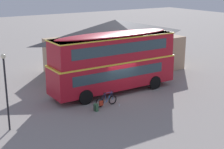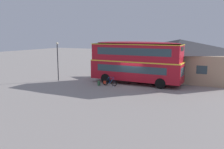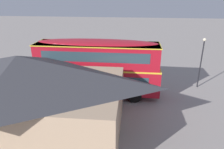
{
  "view_description": "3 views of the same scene",
  "coord_description": "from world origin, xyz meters",
  "px_view_note": "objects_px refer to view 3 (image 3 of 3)",
  "views": [
    {
      "loc": [
        -14.0,
        -20.51,
        8.74
      ],
      "look_at": [
        -1.02,
        -0.55,
        1.94
      ],
      "focal_mm": 54.11,
      "sensor_mm": 36.0,
      "label": 1
    },
    {
      "loc": [
        9.67,
        -23.96,
        5.46
      ],
      "look_at": [
        -1.85,
        -1.33,
        1.25
      ],
      "focal_mm": 37.95,
      "sensor_mm": 36.0,
      "label": 2
    },
    {
      "loc": [
        -3.0,
        17.26,
        8.38
      ],
      "look_at": [
        -0.99,
        -0.9,
        1.21
      ],
      "focal_mm": 33.67,
      "sensor_mm": 36.0,
      "label": 3
    }
  ],
  "objects_px": {
    "touring_bicycle": "(124,81)",
    "water_bottle_clear_plastic": "(116,81)",
    "street_lamp": "(202,58)",
    "double_decker_bus": "(97,65)",
    "backpack_on_ground": "(135,80)"
  },
  "relations": [
    {
      "from": "touring_bicycle",
      "to": "water_bottle_clear_plastic",
      "type": "xyz_separation_m",
      "value": [
        0.82,
        -0.52,
        -0.26
      ]
    },
    {
      "from": "water_bottle_clear_plastic",
      "to": "street_lamp",
      "type": "xyz_separation_m",
      "value": [
        -7.71,
        0.34,
        2.77
      ]
    },
    {
      "from": "water_bottle_clear_plastic",
      "to": "street_lamp",
      "type": "distance_m",
      "value": 8.2
    },
    {
      "from": "double_decker_bus",
      "to": "touring_bicycle",
      "type": "height_order",
      "value": "double_decker_bus"
    },
    {
      "from": "double_decker_bus",
      "to": "backpack_on_ground",
      "type": "xyz_separation_m",
      "value": [
        -3.24,
        -2.71,
        -2.36
      ]
    },
    {
      "from": "double_decker_bus",
      "to": "backpack_on_ground",
      "type": "relative_size",
      "value": 18.6
    },
    {
      "from": "water_bottle_clear_plastic",
      "to": "backpack_on_ground",
      "type": "bearing_deg",
      "value": 177.36
    },
    {
      "from": "water_bottle_clear_plastic",
      "to": "double_decker_bus",
      "type": "bearing_deg",
      "value": 63.8
    },
    {
      "from": "touring_bicycle",
      "to": "water_bottle_clear_plastic",
      "type": "relative_size",
      "value": 7.61
    },
    {
      "from": "water_bottle_clear_plastic",
      "to": "street_lamp",
      "type": "height_order",
      "value": "street_lamp"
    },
    {
      "from": "backpack_on_ground",
      "to": "street_lamp",
      "type": "distance_m",
      "value": 6.4
    },
    {
      "from": "backpack_on_ground",
      "to": "double_decker_bus",
      "type": "bearing_deg",
      "value": 39.93
    },
    {
      "from": "touring_bicycle",
      "to": "street_lamp",
      "type": "xyz_separation_m",
      "value": [
        -6.89,
        -0.18,
        2.51
      ]
    },
    {
      "from": "water_bottle_clear_plastic",
      "to": "touring_bicycle",
      "type": "bearing_deg",
      "value": 147.92
    },
    {
      "from": "double_decker_bus",
      "to": "backpack_on_ground",
      "type": "bearing_deg",
      "value": -140.07
    }
  ]
}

